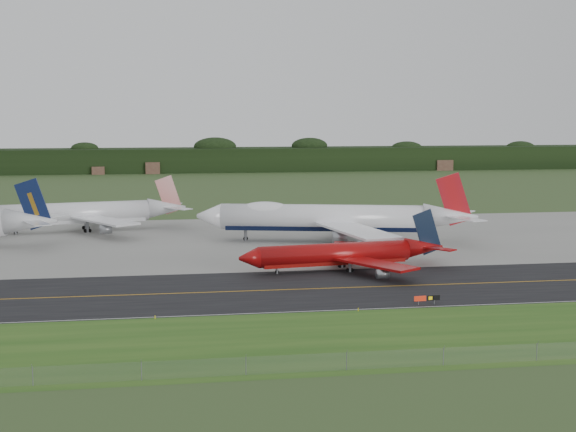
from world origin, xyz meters
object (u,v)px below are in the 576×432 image
at_px(jet_ba_747, 332,218).
at_px(jet_red_737, 345,254).
at_px(jet_star_tail, 85,213).
at_px(taxiway_sign, 427,298).

xyz_separation_m(jet_ba_747, jet_red_737, (-4.24, -33.48, -2.53)).
xyz_separation_m(jet_red_737, jet_star_tail, (-54.83, 60.00, 1.49)).
height_order(jet_star_tail, taxiway_sign, jet_star_tail).
bearing_deg(jet_ba_747, jet_red_737, -97.21).
bearing_deg(jet_red_737, taxiway_sign, -77.44).
height_order(jet_red_737, jet_star_tail, jet_star_tail).
height_order(jet_red_737, taxiway_sign, jet_red_737).
xyz_separation_m(jet_red_737, taxiway_sign, (6.60, -29.60, -2.12)).
relative_size(jet_ba_747, jet_red_737, 1.56).
distance_m(jet_star_tail, taxiway_sign, 108.69).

